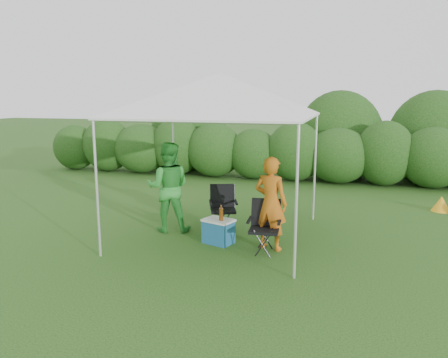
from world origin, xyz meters
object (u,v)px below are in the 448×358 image
(chair_left, at_px, (223,204))
(cooler, at_px, (218,231))
(chair_right, at_px, (265,222))
(woman, at_px, (168,187))
(man, at_px, (271,203))
(canopy, at_px, (220,95))

(chair_left, bearing_deg, cooler, -99.07)
(chair_right, xyz_separation_m, cooler, (-0.82, 0.15, -0.26))
(chair_left, xyz_separation_m, woman, (-0.91, -0.41, 0.35))
(chair_right, xyz_separation_m, chair_left, (-0.98, 0.98, -0.00))
(man, distance_m, cooler, 1.04)
(chair_right, bearing_deg, cooler, 165.13)
(canopy, height_order, cooler, canopy)
(woman, bearing_deg, chair_right, 148.92)
(chair_left, bearing_deg, canopy, -99.80)
(canopy, relative_size, man, 2.04)
(chair_right, bearing_deg, man, 56.02)
(canopy, xyz_separation_m, chair_left, (-0.08, 0.43, -2.00))
(woman, height_order, cooler, woman)
(chair_right, bearing_deg, canopy, 144.43)
(woman, bearing_deg, cooler, 144.43)
(chair_left, distance_m, man, 1.39)
(chair_right, relative_size, man, 0.55)
(canopy, height_order, chair_left, canopy)
(chair_right, distance_m, man, 0.32)
(chair_right, height_order, chair_left, chair_right)
(man, height_order, cooler, man)
(chair_right, relative_size, cooler, 1.43)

